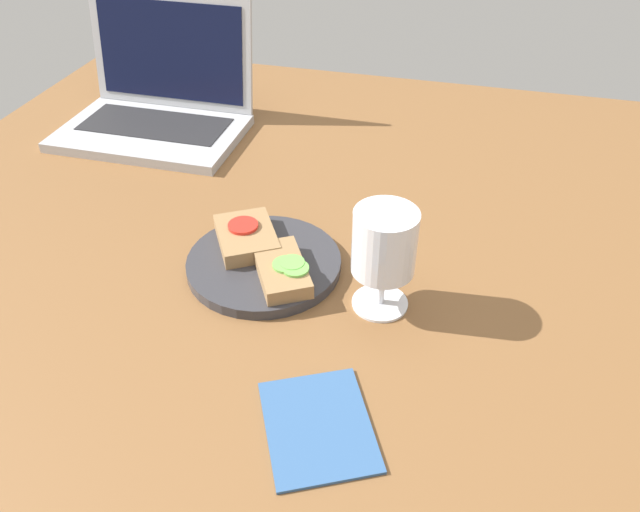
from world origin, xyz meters
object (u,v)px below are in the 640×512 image
(laptop, at_px, (158,106))
(wine_glass, at_px, (384,247))
(sandwich_with_tomato, at_px, (246,236))
(sandwich_with_cucumber, at_px, (282,269))
(napkin, at_px, (318,426))
(plate, at_px, (264,263))

(laptop, bearing_deg, wine_glass, -38.13)
(sandwich_with_tomato, bearing_deg, wine_glass, -16.90)
(sandwich_with_cucumber, distance_m, sandwich_with_tomato, 0.09)
(wine_glass, relative_size, laptop, 0.42)
(napkin, bearing_deg, wine_glass, 82.26)
(sandwich_with_cucumber, bearing_deg, plate, 141.62)
(plate, xyz_separation_m, laptop, (-0.34, 0.36, 0.04))
(sandwich_with_tomato, bearing_deg, laptop, 131.92)
(plate, relative_size, wine_glass, 1.51)
(sandwich_with_tomato, height_order, wine_glass, wine_glass)
(sandwich_with_tomato, distance_m, napkin, 0.32)
(sandwich_with_cucumber, height_order, napkin, sandwich_with_cucumber)
(plate, xyz_separation_m, sandwich_with_cucumber, (0.04, -0.03, 0.02))
(laptop, distance_m, napkin, 0.77)
(sandwich_with_tomato, relative_size, laptop, 0.39)
(plate, height_order, sandwich_with_cucumber, sandwich_with_cucumber)
(wine_glass, height_order, napkin, wine_glass)
(wine_glass, distance_m, napkin, 0.23)
(sandwich_with_tomato, height_order, laptop, laptop)
(sandwich_with_cucumber, relative_size, laptop, 0.38)
(sandwich_with_tomato, height_order, napkin, sandwich_with_tomato)
(napkin, bearing_deg, sandwich_with_tomato, 123.26)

